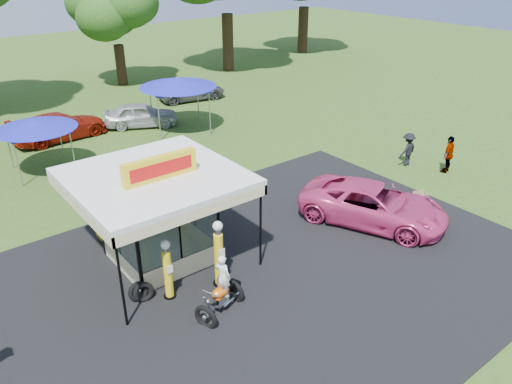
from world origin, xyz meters
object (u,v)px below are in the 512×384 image
(motorcycle, at_px, (222,289))
(bg_car_b, at_px, (60,126))
(spectator_east_b, at_px, (449,154))
(bg_car_c, at_px, (141,115))
(pink_sedan, at_px, (373,204))
(a_frame_sign, at_px, (420,203))
(kiosk_car, at_px, (134,223))
(tent_east, at_px, (178,83))
(tent_west, at_px, (35,125))
(gas_station_kiosk, at_px, (158,216))
(spectator_east_a, at_px, (408,149))
(bg_car_d, at_px, (191,90))
(gas_pump_left, at_px, (168,271))
(gas_pump_right, at_px, (219,255))

(motorcycle, bearing_deg, bg_car_b, 65.93)
(motorcycle, relative_size, spectator_east_b, 1.09)
(motorcycle, relative_size, bg_car_c, 0.46)
(pink_sedan, height_order, spectator_east_b, spectator_east_b)
(bg_car_b, bearing_deg, a_frame_sign, -159.72)
(kiosk_car, height_order, tent_east, tent_east)
(kiosk_car, xyz_separation_m, tent_west, (-0.90, 8.39, 1.98))
(gas_station_kiosk, distance_m, a_frame_sign, 10.98)
(pink_sedan, height_order, bg_car_b, pink_sedan)
(motorcycle, relative_size, tent_west, 0.53)
(spectator_east_b, bearing_deg, spectator_east_a, -78.30)
(bg_car_d, bearing_deg, gas_pump_left, 157.36)
(gas_station_kiosk, height_order, bg_car_d, gas_station_kiosk)
(gas_pump_left, bearing_deg, bg_car_d, 56.87)
(a_frame_sign, xyz_separation_m, tent_east, (-2.51, 15.56, 2.42))
(kiosk_car, height_order, bg_car_c, bg_car_c)
(kiosk_car, height_order, tent_west, tent_west)
(a_frame_sign, relative_size, bg_car_d, 0.20)
(spectator_east_a, bearing_deg, bg_car_c, -64.68)
(kiosk_car, bearing_deg, gas_station_kiosk, -180.00)
(gas_pump_right, distance_m, pink_sedan, 7.33)
(gas_pump_right, xyz_separation_m, tent_west, (-1.68, 13.18, 1.29))
(pink_sedan, distance_m, tent_west, 16.33)
(spectator_east_b, distance_m, bg_car_c, 18.13)
(gas_station_kiosk, relative_size, tent_east, 1.17)
(tent_west, bearing_deg, gas_station_kiosk, -85.15)
(gas_pump_right, bearing_deg, gas_station_kiosk, 106.83)
(bg_car_d, bearing_deg, spectator_east_a, -161.90)
(gas_pump_right, relative_size, bg_car_c, 0.55)
(gas_station_kiosk, distance_m, gas_pump_right, 2.77)
(a_frame_sign, distance_m, spectator_east_a, 5.23)
(kiosk_car, xyz_separation_m, spectator_east_b, (14.97, -4.11, 0.47))
(bg_car_b, height_order, bg_car_c, bg_car_b)
(gas_pump_right, bearing_deg, bg_car_d, 60.97)
(spectator_east_b, xyz_separation_m, tent_east, (-7.21, 13.80, 1.96))
(kiosk_car, bearing_deg, tent_east, -38.66)
(a_frame_sign, bearing_deg, gas_station_kiosk, -179.36)
(spectator_east_a, bearing_deg, tent_east, -66.47)
(bg_car_b, bearing_deg, gas_pump_right, 172.51)
(motorcycle, distance_m, a_frame_sign, 10.16)
(bg_car_d, relative_size, tent_east, 1.07)
(pink_sedan, bearing_deg, tent_east, 67.02)
(gas_pump_right, height_order, bg_car_d, gas_pump_right)
(pink_sedan, bearing_deg, gas_pump_right, 152.96)
(pink_sedan, bearing_deg, bg_car_b, 86.58)
(bg_car_c, height_order, tent_west, tent_west)
(spectator_east_b, xyz_separation_m, bg_car_b, (-13.61, 16.64, -0.17))
(spectator_east_a, bearing_deg, pink_sedan, 20.79)
(gas_pump_right, xyz_separation_m, bg_car_d, (11.00, 19.83, -0.49))
(motorcycle, relative_size, kiosk_car, 0.73)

